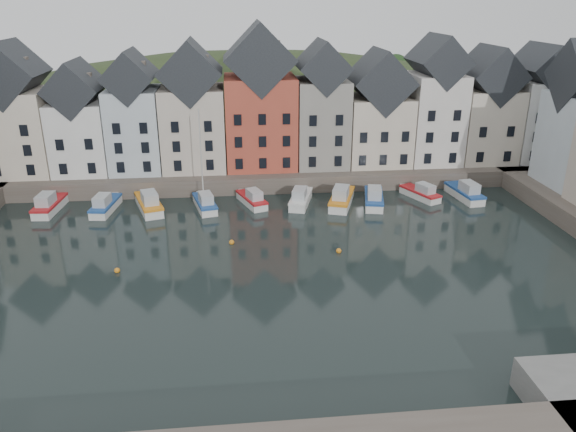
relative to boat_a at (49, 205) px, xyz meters
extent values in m
plane|color=black|center=(24.10, -18.91, -0.74)|extent=(260.00, 260.00, 0.00)
cube|color=#51473E|center=(24.10, 11.09, 0.26)|extent=(90.00, 16.00, 2.00)
ellipsoid|color=#28361B|center=(24.10, 37.09, -18.74)|extent=(153.60, 70.40, 64.00)
sphere|color=black|center=(10.16, 32.02, 7.96)|extent=(5.77, 5.77, 5.77)
sphere|color=black|center=(48.97, 41.84, 7.37)|extent=(5.27, 5.27, 5.27)
sphere|color=black|center=(55.92, 35.29, 7.14)|extent=(5.07, 5.07, 5.07)
sphere|color=black|center=(38.38, 36.28, 7.07)|extent=(5.01, 5.01, 5.01)
sphere|color=black|center=(-13.57, 37.70, 5.83)|extent=(3.94, 3.94, 3.94)
sphere|color=black|center=(52.43, 41.34, 7.31)|extent=(5.21, 5.21, 5.21)
sphere|color=black|center=(26.09, 39.73, 7.58)|extent=(5.45, 5.45, 5.45)
sphere|color=black|center=(61.90, 29.40, 6.46)|extent=(4.49, 4.49, 4.49)
cube|color=beige|center=(-5.06, 9.09, 6.29)|extent=(7.67, 8.00, 10.07)
cube|color=black|center=(-5.06, 9.09, 13.23)|extent=(7.67, 8.16, 7.67)
cube|color=silver|center=(2.20, 9.09, 5.56)|extent=(6.56, 8.00, 8.61)
cube|color=black|center=(2.20, 9.09, 11.49)|extent=(6.56, 8.16, 6.56)
cube|color=silver|center=(8.73, 9.09, 6.27)|extent=(6.20, 8.00, 10.02)
cube|color=black|center=(8.73, 9.09, 12.81)|extent=(6.20, 8.16, 6.20)
cube|color=beige|center=(15.83, 9.09, 6.30)|extent=(7.70, 8.00, 10.08)
cube|color=black|center=(15.83, 9.09, 13.24)|extent=(7.70, 8.16, 7.70)
cube|color=#B14532|center=(24.17, 9.09, 6.90)|extent=(8.69, 8.00, 11.28)
cube|color=black|center=(24.17, 9.09, 14.69)|extent=(8.69, 8.16, 8.69)
cube|color=gray|center=(31.88, 9.09, 6.65)|extent=(6.43, 8.00, 10.78)
cube|color=black|center=(31.88, 9.09, 13.63)|extent=(6.43, 8.16, 6.43)
cube|color=beige|center=(39.18, 9.09, 5.53)|extent=(7.88, 8.00, 8.56)
cube|color=black|center=(39.18, 9.09, 11.76)|extent=(7.88, 8.16, 7.88)
cube|color=silver|center=(46.52, 9.09, 6.89)|extent=(6.50, 8.00, 11.27)
cube|color=black|center=(46.52, 9.09, 14.14)|extent=(6.50, 8.16, 6.50)
cube|color=beige|center=(53.53, 9.09, 5.92)|extent=(7.23, 8.00, 9.32)
cube|color=black|center=(53.53, 9.09, 12.37)|extent=(7.23, 8.16, 7.23)
cube|color=silver|center=(60.39, 9.09, 6.42)|extent=(6.18, 8.00, 10.32)
cube|color=black|center=(60.39, 9.09, 13.10)|extent=(6.18, 8.16, 6.18)
sphere|color=orange|center=(20.10, -10.91, -0.59)|extent=(0.50, 0.50, 0.50)
sphere|color=orange|center=(30.10, -13.91, -0.59)|extent=(0.50, 0.50, 0.50)
sphere|color=orange|center=(10.10, -15.91, -0.59)|extent=(0.50, 0.50, 0.50)
cube|color=silver|center=(0.02, 0.20, -0.37)|extent=(2.41, 6.51, 1.17)
cube|color=red|center=(0.02, 0.20, 0.27)|extent=(2.53, 6.65, 0.27)
cube|color=#A8ADB0|center=(-0.06, -0.75, 0.90)|extent=(1.69, 2.66, 1.28)
cube|color=silver|center=(6.21, -0.49, -0.39)|extent=(2.59, 6.19, 1.10)
cube|color=#1F488F|center=(6.21, -0.49, 0.21)|extent=(2.70, 6.32, 0.25)
cube|color=#A8ADB0|center=(6.09, -1.39, 0.81)|extent=(1.71, 2.57, 1.20)
cube|color=silver|center=(10.96, -0.65, -0.35)|extent=(3.91, 7.02, 1.23)
cube|color=orange|center=(10.96, -0.65, 0.32)|extent=(4.06, 7.18, 0.28)
cube|color=#A8ADB0|center=(11.26, -1.61, 0.99)|extent=(2.29, 3.03, 1.34)
cube|color=silver|center=(17.19, -0.88, -0.40)|extent=(3.00, 6.08, 1.07)
cube|color=#1F488F|center=(17.19, -0.88, 0.18)|extent=(3.12, 6.22, 0.24)
cube|color=#A8ADB0|center=(17.39, -1.73, 0.76)|extent=(1.85, 2.58, 1.17)
cylinder|color=silver|center=(17.06, -0.31, 5.09)|extent=(0.14, 0.14, 10.70)
cube|color=silver|center=(22.51, -0.09, -0.42)|extent=(3.48, 5.85, 1.03)
cube|color=red|center=(22.51, -0.09, 0.15)|extent=(3.61, 5.99, 0.23)
cube|color=#A8ADB0|center=(22.80, -0.88, 0.71)|extent=(1.99, 2.56, 1.12)
cube|color=silver|center=(28.16, -0.53, -0.39)|extent=(3.41, 6.37, 1.12)
cube|color=silver|center=(28.16, -0.53, 0.22)|extent=(3.55, 6.51, 0.25)
cube|color=#A8ADB0|center=(27.91, -1.41, 0.83)|extent=(2.03, 2.73, 1.22)
cube|color=silver|center=(32.83, -1.21, -0.35)|extent=(4.14, 7.11, 1.25)
cube|color=orange|center=(32.83, -1.21, 0.34)|extent=(4.30, 7.28, 0.28)
cube|color=#A8ADB0|center=(32.50, -2.18, 1.02)|extent=(2.39, 3.09, 1.36)
cube|color=silver|center=(36.54, -1.40, -0.37)|extent=(3.25, 6.67, 1.17)
cube|color=#1F488F|center=(36.54, -1.40, 0.27)|extent=(3.39, 6.82, 0.27)
cube|color=#A8ADB0|center=(36.34, -2.34, 0.91)|extent=(2.01, 2.82, 1.28)
cube|color=silver|center=(42.52, 0.09, -0.42)|extent=(3.72, 5.71, 1.01)
cube|color=red|center=(42.52, 0.09, 0.13)|extent=(3.85, 5.85, 0.23)
cube|color=#A8ADB0|center=(42.85, -0.67, 0.68)|extent=(2.06, 2.53, 1.10)
cube|color=silver|center=(47.72, -0.53, -0.37)|extent=(2.65, 6.53, 1.16)
cube|color=#1F488F|center=(47.72, -0.53, 0.26)|extent=(2.77, 6.67, 0.26)
cube|color=#A8ADB0|center=(47.83, -1.48, 0.90)|extent=(1.78, 2.70, 1.27)
camera|label=1|loc=(20.49, -60.94, 21.78)|focal=35.00mm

